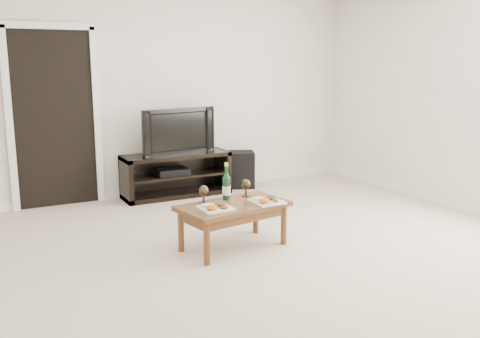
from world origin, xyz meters
The scene contains 13 objects.
floor centered at (0.00, 0.00, 0.00)m, with size 5.50×5.50×0.00m, color beige.
back_wall centered at (0.00, 2.77, 1.30)m, with size 5.00×0.04×2.60m, color white.
doorway centered at (-1.55, 2.73, 1.02)m, with size 0.90×0.02×2.05m, color black.
media_console centered at (-0.15, 2.50, 0.28)m, with size 1.37×0.45×0.55m, color black.
television centered at (-0.15, 2.50, 0.84)m, with size 1.01×0.13×0.58m, color black.
av_receiver centered at (-0.21, 2.48, 0.33)m, with size 0.40×0.30×0.08m, color black.
subwoofer centered at (0.82, 2.53, 0.24)m, with size 0.33×0.33×0.49m, color black.
coffee_table centered at (-0.40, 0.43, 0.21)m, with size 0.99×0.54×0.42m, color brown.
plate_left centered at (-0.62, 0.34, 0.45)m, with size 0.27×0.27×0.07m, color white.
plate_right centered at (-0.10, 0.33, 0.45)m, with size 0.27×0.27×0.07m, color white.
wine_bottle centered at (-0.38, 0.61, 0.59)m, with size 0.07×0.07×0.35m, color #0E331A.
goblet_left centered at (-0.63, 0.58, 0.51)m, with size 0.09×0.09×0.17m, color #362B1D, non-canonical shape.
goblet_right centered at (-0.16, 0.62, 0.51)m, with size 0.09×0.09×0.17m, color #362B1D, non-canonical shape.
Camera 1 is at (-2.57, -3.76, 1.71)m, focal length 40.00 mm.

